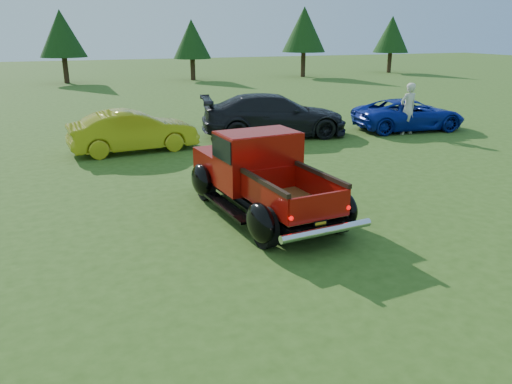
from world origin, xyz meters
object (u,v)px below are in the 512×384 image
at_px(tree_mid_left, 62,34).
at_px(show_car_grey, 274,115).
at_px(tree_far_east, 392,34).
at_px(spectator, 408,109).
at_px(pickup_truck, 258,173).
at_px(tree_east, 304,30).
at_px(show_car_yellow, 133,131).
at_px(tree_mid_right, 192,39).
at_px(show_car_blue, 409,115).

xyz_separation_m(tree_mid_left, show_car_grey, (6.54, -22.47, -2.63)).
xyz_separation_m(tree_far_east, show_car_grey, (-20.46, -21.97, -2.50)).
bearing_deg(spectator, pickup_truck, 29.20).
height_order(tree_mid_left, tree_east, tree_east).
relative_size(tree_mid_left, show_car_yellow, 1.28).
relative_size(tree_mid_right, tree_far_east, 0.92).
relative_size(tree_mid_left, tree_far_east, 1.04).
xyz_separation_m(tree_east, show_car_grey, (-11.46, -20.97, -2.91)).
height_order(show_car_yellow, show_car_blue, show_car_yellow).
bearing_deg(show_car_grey, show_car_blue, -87.12).
bearing_deg(show_car_blue, tree_east, -9.54).
distance_m(tree_mid_left, show_car_blue, 26.19).
bearing_deg(show_car_yellow, tree_mid_left, -1.55).
xyz_separation_m(tree_mid_right, spectator, (2.20, -22.88, -2.04)).
relative_size(tree_mid_right, show_car_yellow, 1.13).
xyz_separation_m(tree_east, show_car_yellow, (-16.50, -21.56, -3.01)).
distance_m(tree_mid_left, pickup_truck, 29.71).
relative_size(tree_far_east, show_car_grey, 0.93).
distance_m(tree_mid_left, tree_mid_right, 9.06).
bearing_deg(tree_far_east, tree_east, -173.66).
xyz_separation_m(tree_far_east, spectator, (-15.80, -23.38, -2.32)).
xyz_separation_m(tree_far_east, show_car_yellow, (-25.50, -22.56, -2.60)).
xyz_separation_m(tree_mid_left, tree_far_east, (27.00, -0.50, -0.14)).
bearing_deg(show_car_grey, tree_east, -17.45).
bearing_deg(tree_mid_left, tree_mid_right, -6.34).
distance_m(pickup_truck, show_car_grey, 7.72).
xyz_separation_m(show_car_blue, spectator, (-0.57, -0.65, 0.34)).
distance_m(pickup_truck, spectator, 9.74).
distance_m(show_car_yellow, show_car_grey, 5.08).
bearing_deg(tree_mid_left, tree_east, -4.76).
xyz_separation_m(pickup_truck, show_car_blue, (8.58, 6.19, -0.21)).
bearing_deg(show_car_yellow, pickup_truck, -170.34).
xyz_separation_m(tree_mid_left, tree_east, (18.00, -1.50, 0.27)).
height_order(tree_east, tree_far_east, tree_east).
distance_m(tree_mid_right, pickup_truck, 29.09).
bearing_deg(tree_mid_right, tree_east, -3.18).
distance_m(show_car_yellow, spectator, 9.74).
relative_size(tree_mid_left, spectator, 2.70).
xyz_separation_m(show_car_yellow, spectator, (9.70, -0.82, 0.28)).
relative_size(tree_mid_right, tree_east, 0.81).
distance_m(tree_mid_left, tree_far_east, 27.00).
bearing_deg(pickup_truck, spectator, 29.31).
bearing_deg(spectator, show_car_grey, -22.37).
height_order(pickup_truck, show_car_blue, pickup_truck).
relative_size(pickup_truck, show_car_blue, 1.11).
relative_size(tree_mid_left, pickup_truck, 1.07).
bearing_deg(show_car_yellow, tree_far_east, -53.77).
height_order(tree_mid_right, show_car_grey, tree_mid_right).
relative_size(show_car_grey, show_car_blue, 1.23).
bearing_deg(tree_mid_right, show_car_yellow, -108.77).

